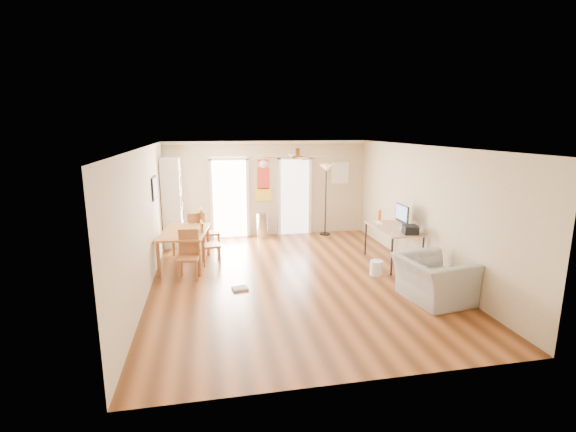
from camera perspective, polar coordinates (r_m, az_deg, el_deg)
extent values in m
plane|color=brown|center=(8.33, 0.80, -8.62)|extent=(7.00, 7.00, 0.00)
cube|color=red|center=(11.29, -3.44, 4.99)|extent=(0.46, 0.03, 1.10)
cube|color=white|center=(11.74, 7.19, 5.93)|extent=(0.50, 0.04, 0.60)
cube|color=black|center=(9.18, -17.99, 3.71)|extent=(0.04, 0.66, 0.48)
cylinder|color=#AFB0B2|center=(11.24, -3.57, -1.32)|extent=(0.33, 0.33, 0.68)
cube|color=white|center=(9.67, 12.44, -0.92)|extent=(0.24, 0.43, 0.02)
cube|color=black|center=(8.86, 16.54, -1.81)|extent=(0.35, 0.39, 0.17)
cylinder|color=orange|center=(9.88, 12.51, 0.07)|extent=(0.09, 0.09, 0.26)
cylinder|color=white|center=(8.65, 12.12, -7.03)|extent=(0.29, 0.29, 0.30)
cube|color=#A3A39E|center=(7.83, -6.66, -9.93)|extent=(0.31, 0.26, 0.04)
imported|color=#969591|center=(7.63, 19.42, -8.25)|extent=(1.19, 1.31, 0.77)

